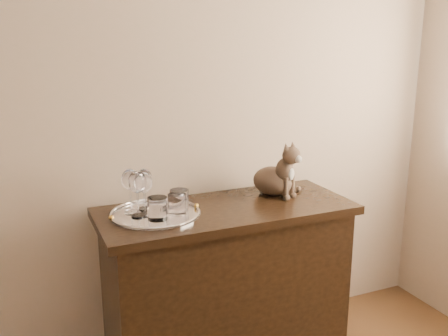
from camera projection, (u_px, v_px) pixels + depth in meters
The scene contains 11 objects.
wall_back at pixel (77, 99), 2.25m from camera, with size 4.00×0.10×2.70m, color #BDA88D.
sideboard at pixel (226, 289), 2.44m from camera, with size 1.20×0.50×0.85m, color black, non-canonical shape.
tray at pixel (156, 215), 2.22m from camera, with size 0.40×0.40×0.01m, color silver.
wine_glass_a at pixel (131, 191), 2.21m from camera, with size 0.08×0.08×0.20m, color white, non-canonical shape.
wine_glass_b at pixel (145, 189), 2.25m from camera, with size 0.07×0.07×0.19m, color silver, non-canonical shape.
wine_glass_c at pixel (138, 194), 2.16m from camera, with size 0.08×0.08×0.20m, color white, non-canonical shape.
wine_glass_d at pixel (144, 194), 2.18m from camera, with size 0.07×0.07×0.20m, color white, non-canonical shape.
tumbler_a at pixel (177, 204), 2.20m from camera, with size 0.08×0.08×0.09m, color white.
tumbler_b at pixel (157, 208), 2.14m from camera, with size 0.09×0.09×0.10m, color silver.
tumbler_c at pixel (179, 200), 2.25m from camera, with size 0.09×0.09×0.10m, color white.
cat at pixel (274, 167), 2.49m from camera, with size 0.28×0.26×0.28m, color brown, non-canonical shape.
Camera 1 is at (-0.29, -0.08, 1.61)m, focal length 40.00 mm.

